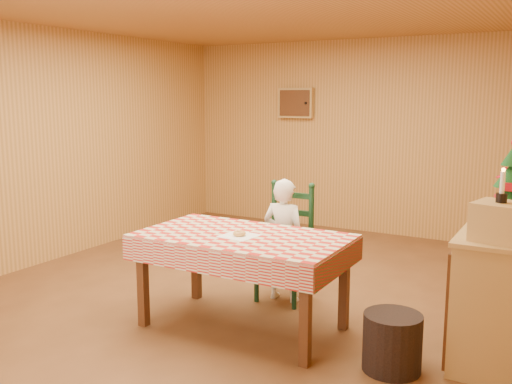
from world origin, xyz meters
TOP-DOWN VIEW (x-y plane):
  - ground at (0.00, 0.00)m, footprint 6.00×6.00m
  - cabin_walls at (-0.00, 0.53)m, footprint 5.10×6.05m
  - dining_table at (0.38, -0.68)m, footprint 1.66×0.96m
  - ladder_chair at (0.38, 0.10)m, footprint 0.44×0.40m
  - seated_child at (0.38, 0.05)m, footprint 0.41×0.27m
  - napkin at (0.38, -0.73)m, footprint 0.28×0.28m
  - donut at (0.38, -0.73)m, footprint 0.12×0.12m
  - shelf_unit at (2.22, -0.16)m, footprint 0.54×1.24m
  - crate at (2.23, -0.56)m, footprint 0.36×0.36m
  - christmas_tree at (2.23, 0.09)m, footprint 0.34×0.34m
  - flower_arrangement at (2.18, 0.39)m, footprint 0.27×0.27m
  - candle_set at (2.23, -0.56)m, footprint 0.07×0.07m
  - storage_bin at (1.64, -0.81)m, footprint 0.49×0.49m

SIDE VIEW (x-z plane):
  - ground at x=0.00m, z-range 0.00..0.00m
  - storage_bin at x=1.64m, z-range 0.00..0.40m
  - shelf_unit at x=2.22m, z-range 0.00..0.93m
  - ladder_chair at x=0.38m, z-range -0.04..1.04m
  - seated_child at x=0.38m, z-range 0.00..1.12m
  - dining_table at x=0.38m, z-range 0.30..1.07m
  - napkin at x=0.38m, z-range 0.77..0.77m
  - donut at x=0.38m, z-range 0.77..0.81m
  - crate at x=2.23m, z-range 0.93..1.18m
  - flower_arrangement at x=2.18m, z-range 0.93..1.30m
  - christmas_tree at x=2.23m, z-range 0.90..1.52m
  - candle_set at x=2.23m, z-range 1.13..1.36m
  - cabin_walls at x=0.00m, z-range 0.50..3.15m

